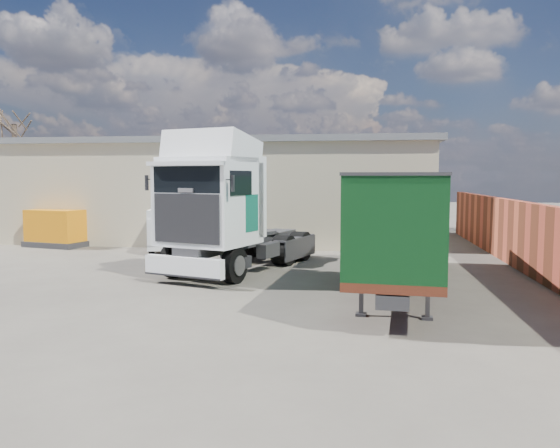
# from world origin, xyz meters

# --- Properties ---
(ground) EXTENTS (120.00, 120.00, 0.00)m
(ground) POSITION_xyz_m (0.00, 0.00, 0.00)
(ground) COLOR #2B2823
(ground) RESTS_ON ground
(warehouse) EXTENTS (30.60, 12.60, 5.42)m
(warehouse) POSITION_xyz_m (-6.00, 16.00, 2.66)
(warehouse) COLOR #BDB392
(warehouse) RESTS_ON ground
(brick_boundary_wall) EXTENTS (0.35, 26.00, 2.50)m
(brick_boundary_wall) POSITION_xyz_m (11.50, 6.00, 1.25)
(brick_boundary_wall) COLOR #953F25
(brick_boundary_wall) RESTS_ON ground
(bare_tree) EXTENTS (4.00, 4.00, 9.60)m
(bare_tree) POSITION_xyz_m (-18.00, 20.00, 7.92)
(bare_tree) COLOR #382B21
(bare_tree) RESTS_ON ground
(tractor_unit) EXTENTS (4.84, 7.72, 4.94)m
(tractor_unit) POSITION_xyz_m (0.91, 3.63, 2.08)
(tractor_unit) COLOR black
(tractor_unit) RESTS_ON ground
(box_trailer) EXTENTS (3.08, 10.68, 3.50)m
(box_trailer) POSITION_xyz_m (6.72, 1.82, 2.13)
(box_trailer) COLOR #2D2D30
(box_trailer) RESTS_ON ground
(panel_van) EXTENTS (3.08, 5.14, 1.96)m
(panel_van) POSITION_xyz_m (-3.00, 9.60, 1.01)
(panel_van) COLOR black
(panel_van) RESTS_ON ground
(orange_skip) EXTENTS (3.22, 2.41, 1.80)m
(orange_skip) POSITION_xyz_m (-9.01, 9.80, 0.79)
(orange_skip) COLOR #2D2D30
(orange_skip) RESTS_ON ground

